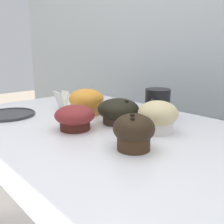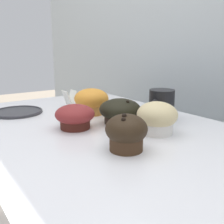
{
  "view_description": "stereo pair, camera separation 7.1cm",
  "coord_description": "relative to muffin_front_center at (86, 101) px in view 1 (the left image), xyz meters",
  "views": [
    {
      "loc": [
        0.55,
        -0.44,
        1.11
      ],
      "look_at": [
        0.03,
        0.02,
        0.94
      ],
      "focal_mm": 42.0,
      "sensor_mm": 36.0,
      "label": 1
    },
    {
      "loc": [
        0.59,
        -0.38,
        1.11
      ],
      "look_at": [
        0.03,
        0.02,
        0.94
      ],
      "focal_mm": 42.0,
      "sensor_mm": 36.0,
      "label": 2
    }
  ],
  "objects": [
    {
      "name": "muffin_front_left",
      "position": [
        0.28,
        0.03,
        -0.0
      ],
      "size": [
        0.1,
        0.1,
        0.08
      ],
      "color": "silver",
      "rests_on": "display_counter"
    },
    {
      "name": "wall_back",
      "position": [
        0.14,
        0.54,
        -0.04
      ],
      "size": [
        3.2,
        0.1,
        1.8
      ],
      "primitive_type": "cube",
      "color": "#A8B2B7",
      "rests_on": "ground"
    },
    {
      "name": "muffin_back_left",
      "position": [
        0.32,
        -0.11,
        -0.0
      ],
      "size": [
        0.09,
        0.09,
        0.08
      ],
      "color": "#3E2919",
      "rests_on": "display_counter"
    },
    {
      "name": "coffee_cup",
      "position": [
        0.19,
        0.13,
        0.01
      ],
      "size": [
        0.08,
        0.11,
        0.09
      ],
      "color": "black",
      "rests_on": "display_counter"
    },
    {
      "name": "muffin_front_center",
      "position": [
        0.0,
        0.0,
        0.0
      ],
      "size": [
        0.11,
        0.11,
        0.08
      ],
      "color": "#C7863B",
      "rests_on": "display_counter"
    },
    {
      "name": "muffin_front_right",
      "position": [
        0.12,
        -0.12,
        -0.01
      ],
      "size": [
        0.11,
        0.11,
        0.07
      ],
      "color": "#451B14",
      "rests_on": "display_counter"
    },
    {
      "name": "serving_plate",
      "position": [
        -0.15,
        -0.2,
        -0.04
      ],
      "size": [
        0.16,
        0.16,
        0.01
      ],
      "color": "#2D2D33",
      "rests_on": "display_counter"
    },
    {
      "name": "muffin_back_right",
      "position": [
        0.15,
        0.01,
        -0.01
      ],
      "size": [
        0.12,
        0.12,
        0.07
      ],
      "color": "#36281E",
      "rests_on": "display_counter"
    },
    {
      "name": "price_card",
      "position": [
        -0.14,
        -0.01,
        -0.01
      ],
      "size": [
        0.05,
        0.04,
        0.06
      ],
      "color": "white",
      "rests_on": "display_counter"
    }
  ]
}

